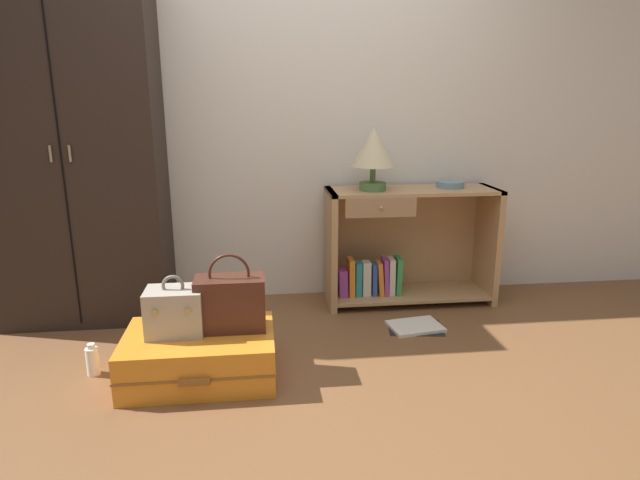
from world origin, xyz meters
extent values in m
plane|color=brown|center=(0.00, 0.00, 0.00)|extent=(9.00, 9.00, 0.00)
cube|color=silver|center=(0.00, 1.50, 1.30)|extent=(6.40, 0.10, 2.60)
cube|color=black|center=(-1.30, 1.20, 1.04)|extent=(0.99, 0.45, 2.09)
cube|color=black|center=(-1.30, 0.98, 1.04)|extent=(0.01, 0.01, 1.99)
cylinder|color=gray|center=(-1.35, 0.97, 1.04)|extent=(0.01, 0.01, 0.09)
cylinder|color=gray|center=(-1.25, 0.97, 1.04)|extent=(0.01, 0.01, 0.09)
cube|color=tan|center=(0.22, 1.23, 0.38)|extent=(0.04, 0.38, 0.77)
cube|color=tan|center=(1.29, 1.23, 0.38)|extent=(0.04, 0.38, 0.77)
cube|color=tan|center=(0.75, 1.23, 0.76)|extent=(1.11, 0.38, 0.02)
cube|color=tan|center=(0.75, 1.23, 0.06)|extent=(1.03, 0.38, 0.02)
cube|color=tan|center=(0.75, 1.41, 0.38)|extent=(1.03, 0.01, 0.75)
cube|color=#9D7950|center=(0.50, 1.05, 0.69)|extent=(0.44, 0.02, 0.12)
sphere|color=#9E844C|center=(0.50, 1.04, 0.69)|extent=(0.02, 0.02, 0.02)
cube|color=purple|center=(0.30, 1.20, 0.16)|extent=(0.06, 0.10, 0.18)
cube|color=orange|center=(0.35, 1.20, 0.19)|extent=(0.04, 0.13, 0.25)
cube|color=teal|center=(0.40, 1.20, 0.18)|extent=(0.04, 0.09, 0.23)
cube|color=beige|center=(0.45, 1.20, 0.18)|extent=(0.06, 0.08, 0.23)
cube|color=#2D51B2|center=(0.51, 1.20, 0.17)|extent=(0.03, 0.10, 0.22)
cube|color=orange|center=(0.54, 1.20, 0.18)|extent=(0.05, 0.12, 0.23)
cube|color=purple|center=(0.58, 1.20, 0.19)|extent=(0.04, 0.12, 0.25)
cube|color=beige|center=(0.62, 1.20, 0.19)|extent=(0.04, 0.11, 0.25)
cube|color=green|center=(0.67, 1.20, 0.19)|extent=(0.04, 0.12, 0.25)
cylinder|color=#4C7542|center=(0.48, 1.21, 0.79)|extent=(0.17, 0.17, 0.05)
cylinder|color=#4C7542|center=(0.48, 1.21, 0.87)|extent=(0.04, 0.04, 0.10)
cone|color=beige|center=(0.48, 1.21, 1.04)|extent=(0.27, 0.27, 0.24)
cylinder|color=slate|center=(1.01, 1.26, 0.79)|extent=(0.18, 0.18, 0.04)
cube|color=orange|center=(-0.55, 0.34, 0.12)|extent=(0.72, 0.49, 0.23)
cube|color=brown|center=(-0.55, 0.34, 0.12)|extent=(0.73, 0.50, 0.01)
cube|color=brown|center=(-0.55, 0.08, 0.12)|extent=(0.14, 0.02, 0.03)
cube|color=#A89E8E|center=(-0.66, 0.36, 0.34)|extent=(0.27, 0.19, 0.23)
torus|color=slate|center=(-0.66, 0.36, 0.48)|extent=(0.11, 0.02, 0.11)
cube|color=tan|center=(-0.73, 0.26, 0.38)|extent=(0.02, 0.01, 0.02)
cube|color=tan|center=(-0.58, 0.26, 0.38)|extent=(0.02, 0.01, 0.02)
cube|color=#472319|center=(-0.39, 0.38, 0.36)|extent=(0.34, 0.17, 0.27)
torus|color=#472319|center=(-0.39, 0.38, 0.52)|extent=(0.20, 0.01, 0.20)
cylinder|color=white|center=(-1.08, 0.43, 0.07)|extent=(0.06, 0.06, 0.14)
cylinder|color=silver|center=(-1.08, 0.43, 0.15)|extent=(0.04, 0.04, 0.02)
cube|color=white|center=(0.67, 0.78, 0.01)|extent=(0.34, 0.27, 0.02)
cube|color=black|center=(0.67, 0.78, 0.00)|extent=(0.35, 0.28, 0.01)
camera|label=1|loc=(-0.24, -2.10, 1.34)|focal=30.09mm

